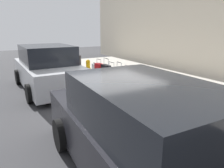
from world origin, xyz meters
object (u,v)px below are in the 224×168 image
at_px(suitcase_black_9, 106,74).
at_px(parked_car_charcoal_0, 144,139).
at_px(suitcase_red_10, 99,72).
at_px(suitcase_silver_11, 95,71).
at_px(suitcase_silver_4, 145,90).
at_px(bollard_post, 80,64).
at_px(suitcase_olive_7, 119,79).
at_px(suitcase_teal_6, 128,82).
at_px(suitcase_olive_0, 206,114).
at_px(suitcase_navy_1, 184,110).
at_px(fire_hydrant, 88,67).
at_px(suitcase_maroon_5, 135,86).
at_px(parked_car_silver_1, 48,69).
at_px(suitcase_red_3, 156,98).
at_px(suitcase_black_2, 171,100).
at_px(suitcase_navy_8, 111,78).

height_order(suitcase_black_9, parked_car_charcoal_0, parked_car_charcoal_0).
relative_size(suitcase_red_10, suitcase_silver_11, 1.35).
xyz_separation_m(suitcase_silver_4, bollard_post, (5.13, 0.10, 0.08)).
relative_size(suitcase_olive_7, parked_car_charcoal_0, 0.21).
height_order(suitcase_teal_6, bollard_post, suitcase_teal_6).
bearing_deg(suitcase_black_9, suitcase_silver_11, 0.44).
distance_m(suitcase_olive_0, suitcase_silver_11, 5.82).
relative_size(suitcase_silver_4, suitcase_olive_7, 0.96).
bearing_deg(suitcase_olive_0, suitcase_navy_1, 6.21).
bearing_deg(fire_hydrant, suitcase_teal_6, -179.31).
bearing_deg(bollard_post, parked_car_charcoal_0, 165.50).
xyz_separation_m(suitcase_olive_0, suitcase_maroon_5, (2.61, 0.04, 0.04)).
bearing_deg(parked_car_silver_1, bollard_post, -49.50).
bearing_deg(suitcase_red_3, suitcase_silver_11, -1.15).
bearing_deg(bollard_post, suitcase_olive_7, -177.51).
height_order(suitcase_navy_1, suitcase_red_10, suitcase_red_10).
height_order(suitcase_black_2, bollard_post, suitcase_black_2).
relative_size(fire_hydrant, parked_car_charcoal_0, 0.15).
xyz_separation_m(suitcase_navy_1, suitcase_navy_8, (3.61, -0.01, 0.06)).
xyz_separation_m(suitcase_navy_8, suitcase_red_10, (1.13, -0.01, 0.04)).
relative_size(suitcase_red_3, suitcase_red_10, 0.86).
height_order(suitcase_silver_4, suitcase_navy_8, suitcase_silver_4).
height_order(suitcase_red_10, bollard_post, suitcase_red_10).
bearing_deg(suitcase_black_9, suitcase_navy_8, 172.85).
height_order(suitcase_olive_7, suitcase_silver_11, suitcase_olive_7).
bearing_deg(parked_car_charcoal_0, parked_car_silver_1, -0.00).
bearing_deg(suitcase_red_3, suitcase_navy_8, -0.48).
xyz_separation_m(suitcase_teal_6, suitcase_red_10, (2.18, 0.05, -0.01)).
bearing_deg(suitcase_navy_1, suitcase_black_2, -11.02).
bearing_deg(parked_car_charcoal_0, suitcase_olive_7, -27.31).
bearing_deg(suitcase_navy_1, suitcase_navy_8, -0.18).
relative_size(suitcase_teal_6, suitcase_navy_8, 1.01).
bearing_deg(suitcase_silver_11, suitcase_olive_0, 179.87).
distance_m(suitcase_navy_1, suitcase_red_10, 4.74).
relative_size(suitcase_navy_1, bollard_post, 0.89).
distance_m(suitcase_teal_6, bollard_post, 4.08).
relative_size(suitcase_navy_1, suitcase_teal_6, 0.82).
bearing_deg(suitcase_silver_11, parked_car_silver_1, 98.19).
bearing_deg(suitcase_red_3, suitcase_olive_0, -177.36).
height_order(suitcase_olive_0, suitcase_red_3, suitcase_red_3).
relative_size(suitcase_teal_6, fire_hydrant, 1.30).
bearing_deg(suitcase_teal_6, suitcase_red_3, 176.90).
xyz_separation_m(suitcase_navy_8, suitcase_silver_11, (1.64, -0.06, -0.01)).
height_order(suitcase_navy_8, parked_car_charcoal_0, parked_car_charcoal_0).
xyz_separation_m(suitcase_navy_1, suitcase_teal_6, (2.56, -0.07, 0.12)).
distance_m(suitcase_teal_6, fire_hydrant, 3.39).
bearing_deg(suitcase_maroon_5, suitcase_red_3, 178.23).
distance_m(suitcase_teal_6, suitcase_silver_11, 2.69).
relative_size(suitcase_olive_0, suitcase_red_10, 0.81).
xyz_separation_m(suitcase_black_2, parked_car_silver_1, (4.42, 2.21, 0.32)).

